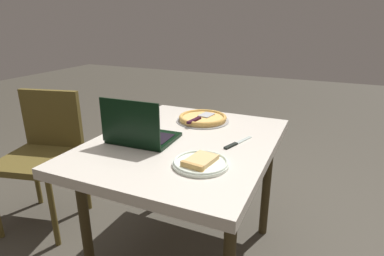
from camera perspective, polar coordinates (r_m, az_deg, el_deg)
name	(u,v)px	position (r m, az deg, el deg)	size (l,w,h in m)	color
ground_plane	(185,252)	(2.00, -1.20, -21.58)	(12.00, 12.00, 0.00)	#3E3A30
dining_table	(185,152)	(1.65, -1.36, -4.42)	(1.11, 0.88, 0.71)	beige
laptop	(140,133)	(1.60, -9.40, -0.92)	(0.27, 0.33, 0.24)	black
pizza_plate	(201,163)	(1.34, 1.57, -6.27)	(0.24, 0.24, 0.04)	white
pizza_tray	(203,118)	(1.91, 1.95, 1.78)	(0.32, 0.32, 0.04)	#9E9D9E
table_knife	(236,144)	(1.58, 7.93, -2.83)	(0.21, 0.09, 0.01)	silver
chair_near	(44,148)	(2.26, -25.23, -3.34)	(0.52, 0.52, 0.87)	brown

